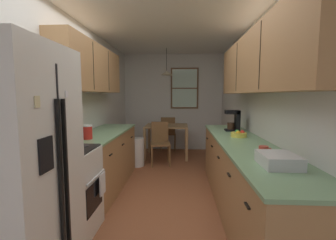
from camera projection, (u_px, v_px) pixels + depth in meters
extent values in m
plane|color=brown|center=(167.00, 184.00, 3.92)|extent=(12.00, 12.00, 0.00)
cube|color=silver|center=(85.00, 107.00, 3.87)|extent=(0.10, 9.00, 2.55)
cube|color=silver|center=(253.00, 108.00, 3.72)|extent=(0.10, 9.00, 2.55)
cube|color=silver|center=(173.00, 102.00, 6.42)|extent=(4.40, 0.10, 2.55)
cube|color=white|center=(167.00, 22.00, 3.65)|extent=(4.40, 9.00, 0.08)
cube|color=white|center=(16.00, 173.00, 1.71)|extent=(0.67, 0.82, 1.83)
cube|color=black|center=(62.00, 181.00, 1.70)|extent=(0.01, 0.01, 1.65)
cube|color=black|center=(61.00, 183.00, 1.66)|extent=(0.02, 0.02, 1.17)
cube|color=black|center=(66.00, 179.00, 1.74)|extent=(0.02, 0.02, 1.17)
cube|color=black|center=(46.00, 155.00, 1.49)|extent=(0.01, 0.15, 0.22)
cube|color=beige|center=(37.00, 102.00, 1.40)|extent=(0.01, 0.05, 0.07)
cube|color=white|center=(67.00, 94.00, 1.76)|extent=(0.01, 0.04, 0.05)
cube|color=white|center=(65.00, 193.00, 2.49)|extent=(0.62, 0.61, 0.90)
cube|color=black|center=(95.00, 196.00, 2.47)|extent=(0.01, 0.42, 0.30)
cube|color=silver|center=(96.00, 177.00, 2.45)|extent=(0.02, 0.49, 0.02)
cube|color=black|center=(63.00, 150.00, 2.44)|extent=(0.59, 0.58, 0.02)
cube|color=white|center=(36.00, 141.00, 2.44)|extent=(0.06, 0.61, 0.20)
cylinder|color=#2D2D2D|center=(42.00, 151.00, 2.31)|extent=(0.15, 0.15, 0.01)
cylinder|color=#2D2D2D|center=(56.00, 146.00, 2.58)|extent=(0.15, 0.15, 0.01)
cylinder|color=#2D2D2D|center=(70.00, 152.00, 2.30)|extent=(0.15, 0.15, 0.01)
cylinder|color=#2D2D2D|center=(82.00, 146.00, 2.56)|extent=(0.15, 0.15, 0.01)
cube|color=silver|center=(48.00, 74.00, 2.37)|extent=(0.38, 0.60, 0.35)
cube|color=black|center=(64.00, 74.00, 2.29)|extent=(0.01, 0.36, 0.23)
cube|color=#2D2D33|center=(76.00, 76.00, 2.56)|extent=(0.01, 0.12, 0.23)
cube|color=#A87A4C|center=(104.00, 161.00, 3.77)|extent=(0.60, 1.96, 0.87)
cube|color=#7AA87A|center=(103.00, 133.00, 3.73)|extent=(0.63, 1.98, 0.03)
cube|color=black|center=(111.00, 155.00, 3.08)|extent=(0.02, 0.10, 0.01)
cube|color=black|center=(123.00, 144.00, 3.73)|extent=(0.02, 0.10, 0.01)
cube|color=black|center=(132.00, 137.00, 4.38)|extent=(0.02, 0.10, 0.01)
cube|color=#A87A4C|center=(91.00, 69.00, 3.58)|extent=(0.32, 2.06, 0.70)
cube|color=#2D2319|center=(94.00, 66.00, 3.24)|extent=(0.01, 0.01, 0.64)
cube|color=#2D2319|center=(109.00, 71.00, 3.91)|extent=(0.01, 0.01, 0.64)
cube|color=#A87A4C|center=(243.00, 178.00, 2.97)|extent=(0.60, 3.26, 0.87)
cube|color=#7AA87A|center=(244.00, 143.00, 2.92)|extent=(0.63, 3.28, 0.03)
cube|color=black|center=(247.00, 206.00, 1.66)|extent=(0.02, 0.10, 0.01)
cube|color=black|center=(229.00, 175.00, 2.31)|extent=(0.02, 0.10, 0.01)
cube|color=black|center=(218.00, 157.00, 2.96)|extent=(0.02, 0.10, 0.01)
cube|color=black|center=(212.00, 146.00, 3.60)|extent=(0.02, 0.10, 0.01)
cube|color=black|center=(207.00, 138.00, 4.25)|extent=(0.02, 0.10, 0.01)
cube|color=#A87A4C|center=(260.00, 62.00, 2.76)|extent=(0.32, 2.96, 0.70)
cube|color=#2D2319|center=(260.00, 55.00, 2.29)|extent=(0.01, 0.01, 0.65)
cube|color=#2D2319|center=(237.00, 67.00, 3.26)|extent=(0.01, 0.01, 0.65)
cube|color=#A87F51|center=(167.00, 126.00, 5.64)|extent=(1.00, 0.82, 0.03)
cube|color=#A87F51|center=(145.00, 145.00, 5.33)|extent=(0.06, 0.06, 0.73)
cube|color=#A87F51|center=(187.00, 145.00, 5.28)|extent=(0.06, 0.06, 0.73)
cube|color=#A87F51|center=(149.00, 138.00, 6.09)|extent=(0.06, 0.06, 0.73)
cube|color=#A87F51|center=(186.00, 139.00, 6.04)|extent=(0.06, 0.06, 0.73)
cube|color=brown|center=(160.00, 144.00, 4.99)|extent=(0.45, 0.45, 0.04)
cube|color=brown|center=(160.00, 132.00, 5.15)|extent=(0.37, 0.09, 0.45)
cylinder|color=brown|center=(170.00, 157.00, 4.86)|extent=(0.04, 0.04, 0.43)
cylinder|color=brown|center=(152.00, 157.00, 4.82)|extent=(0.04, 0.04, 0.43)
cylinder|color=brown|center=(168.00, 152.00, 5.22)|extent=(0.04, 0.04, 0.43)
cylinder|color=brown|center=(152.00, 153.00, 5.18)|extent=(0.04, 0.04, 0.43)
cube|color=brown|center=(168.00, 133.00, 6.36)|extent=(0.42, 0.42, 0.04)
cube|color=brown|center=(168.00, 126.00, 6.15)|extent=(0.37, 0.05, 0.45)
cylinder|color=brown|center=(161.00, 141.00, 6.56)|extent=(0.04, 0.04, 0.43)
cylinder|color=brown|center=(174.00, 141.00, 6.57)|extent=(0.04, 0.04, 0.43)
cylinder|color=brown|center=(161.00, 143.00, 6.20)|extent=(0.04, 0.04, 0.43)
cylinder|color=brown|center=(175.00, 143.00, 6.20)|extent=(0.04, 0.04, 0.43)
cylinder|color=black|center=(167.00, 59.00, 5.48)|extent=(0.01, 0.01, 0.51)
cone|color=beige|center=(167.00, 73.00, 5.51)|extent=(0.28, 0.28, 0.10)
sphere|color=white|center=(167.00, 72.00, 5.51)|extent=(0.06, 0.06, 0.06)
cube|color=brown|center=(185.00, 88.00, 6.30)|extent=(0.73, 0.04, 1.07)
cube|color=#B2D1B7|center=(185.00, 88.00, 6.28)|extent=(0.65, 0.01, 0.99)
cube|color=brown|center=(185.00, 88.00, 6.28)|extent=(0.65, 0.02, 0.03)
cylinder|color=white|center=(137.00, 152.00, 4.94)|extent=(0.31, 0.31, 0.59)
cylinder|color=red|center=(87.00, 133.00, 3.09)|extent=(0.13, 0.13, 0.17)
cylinder|color=white|center=(87.00, 126.00, 3.08)|extent=(0.13, 0.13, 0.02)
cube|color=white|center=(102.00, 184.00, 2.61)|extent=(0.02, 0.16, 0.24)
cube|color=black|center=(232.00, 130.00, 3.81)|extent=(0.22, 0.18, 0.02)
cube|color=black|center=(237.00, 121.00, 3.79)|extent=(0.06, 0.18, 0.33)
cube|color=black|center=(232.00, 112.00, 3.78)|extent=(0.22, 0.18, 0.06)
cylinder|color=#331E14|center=(231.00, 126.00, 3.81)|extent=(0.11, 0.11, 0.11)
cylinder|color=#BF3F33|center=(263.00, 151.00, 2.25)|extent=(0.09, 0.09, 0.09)
torus|color=#BF3F33|center=(270.00, 150.00, 2.25)|extent=(0.05, 0.01, 0.05)
cylinder|color=#E5D14C|center=(239.00, 135.00, 3.26)|extent=(0.21, 0.21, 0.06)
cylinder|color=black|center=(239.00, 134.00, 3.26)|extent=(0.18, 0.18, 0.03)
sphere|color=red|center=(242.00, 132.00, 3.25)|extent=(0.06, 0.06, 0.06)
sphere|color=green|center=(237.00, 132.00, 3.30)|extent=(0.06, 0.06, 0.06)
sphere|color=yellow|center=(238.00, 133.00, 3.21)|extent=(0.06, 0.06, 0.06)
cube|color=silver|center=(278.00, 160.00, 1.91)|extent=(0.28, 0.34, 0.10)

